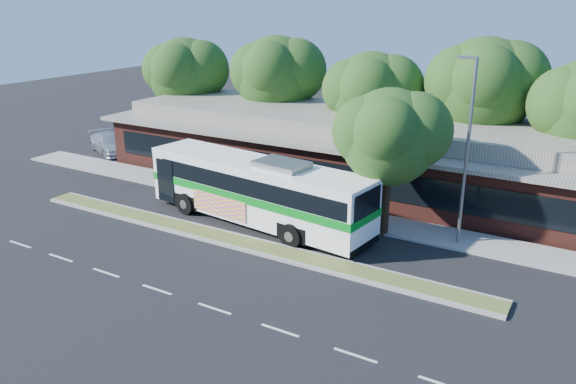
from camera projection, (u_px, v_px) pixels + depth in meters
The scene contains 13 objects.
ground at pixel (228, 246), 27.44m from camera, with size 120.00×120.00×0.00m, color black.
median_strip at pixel (235, 241), 27.91m from camera, with size 26.00×1.10×0.15m, color #4F5D27.
sidewalk at pixel (293, 206), 32.64m from camera, with size 44.00×2.60×0.12m, color gray.
parking_lot at pixel (118, 152), 44.21m from camera, with size 14.00×12.00×0.01m, color black.
plaza_building at pixel (343, 147), 37.34m from camera, with size 33.20×11.20×4.45m.
lamp_post at pixel (467, 148), 26.16m from camera, with size 0.93×0.18×9.07m.
tree_bg_a at pixel (190, 73), 44.85m from camera, with size 6.47×5.80×8.63m.
tree_bg_b at pixel (282, 74), 41.74m from camera, with size 6.69×6.00×9.00m.
tree_bg_c at pixel (377, 92), 37.28m from camera, with size 6.24×5.60×8.26m.
tree_bg_d at pixel (491, 86), 34.47m from camera, with size 6.91×6.20×9.37m.
transit_bus at pixel (258, 187), 29.61m from camera, with size 13.57×4.48×3.74m.
sedan at pixel (110, 143), 43.94m from camera, with size 2.11×5.19×1.50m, color silver.
sidewalk_tree at pixel (397, 135), 27.12m from camera, with size 5.34×4.79×7.51m.
Camera 1 is at (15.22, -20.13, 11.48)m, focal length 35.00 mm.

